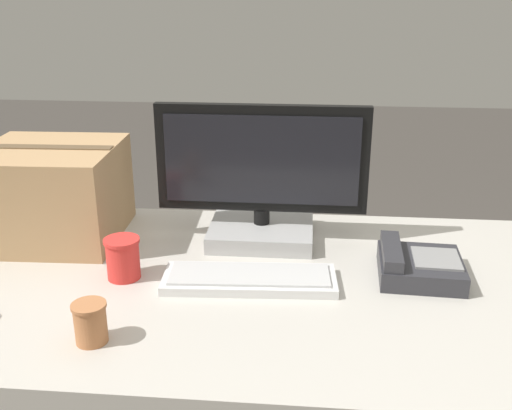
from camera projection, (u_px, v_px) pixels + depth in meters
office_desk at (253, 406)px, 1.58m from camera, size 1.80×0.90×0.75m
monitor at (262, 187)px, 1.63m from camera, size 0.57×0.26×0.38m
keyboard at (249, 279)px, 1.43m from camera, size 0.42×0.17×0.03m
desk_phone at (417, 265)px, 1.46m from camera, size 0.21×0.21×0.08m
paper_cup_left at (123, 258)px, 1.44m from camera, size 0.09×0.09×0.10m
paper_cup_right at (90, 323)px, 1.19m from camera, size 0.07×0.07×0.09m
cardboard_box at (53, 193)px, 1.66m from camera, size 0.37×0.36×0.26m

